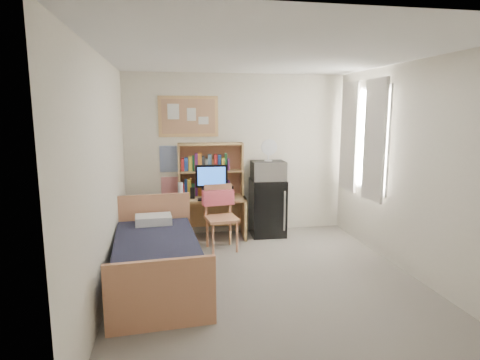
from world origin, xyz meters
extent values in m
cube|color=gray|center=(0.00, 0.00, -0.01)|extent=(3.60, 4.20, 0.02)
cube|color=white|center=(0.00, 0.00, 2.60)|extent=(3.60, 4.20, 0.02)
cube|color=white|center=(0.00, 2.10, 1.30)|extent=(3.60, 0.04, 2.60)
cube|color=white|center=(0.00, -2.10, 1.30)|extent=(3.60, 0.04, 2.60)
cube|color=white|center=(-1.80, 0.00, 1.30)|extent=(0.04, 4.20, 2.60)
cube|color=white|center=(1.80, 0.00, 1.30)|extent=(0.04, 4.20, 2.60)
cube|color=white|center=(1.75, 1.20, 1.60)|extent=(0.10, 1.40, 1.70)
cube|color=silver|center=(1.72, 0.80, 1.60)|extent=(0.04, 0.55, 1.70)
cube|color=silver|center=(1.72, 1.60, 1.60)|extent=(0.04, 0.55, 1.70)
cube|color=tan|center=(-0.78, 2.08, 1.92)|extent=(0.94, 0.03, 0.64)
cube|color=#26489B|center=(-1.10, 2.09, 1.25)|extent=(0.30, 0.01, 0.42)
cube|color=red|center=(-1.10, 2.09, 0.78)|extent=(0.28, 0.01, 0.36)
cube|color=tan|center=(-0.46, 1.80, 0.33)|extent=(1.09, 0.60, 0.66)
cube|color=tan|center=(-0.38, 1.21, 0.48)|extent=(0.54, 0.54, 0.95)
cube|color=black|center=(0.45, 1.81, 0.46)|extent=(0.56, 0.56, 0.92)
cube|color=black|center=(-1.28, 0.13, 0.27)|extent=(1.10, 2.01, 0.54)
cube|color=tan|center=(-0.45, 1.95, 1.09)|extent=(1.04, 0.33, 0.84)
cube|color=black|center=(-0.46, 1.74, 0.93)|extent=(0.49, 0.07, 0.52)
cube|color=black|center=(-0.47, 1.60, 0.68)|extent=(0.45, 0.17, 0.02)
cube|color=black|center=(-0.76, 1.76, 0.75)|extent=(0.07, 0.07, 0.17)
cube|color=black|center=(-0.16, 1.72, 0.76)|extent=(0.08, 0.08, 0.18)
cylinder|color=white|center=(-0.94, 1.73, 0.80)|extent=(0.08, 0.08, 0.26)
cube|color=#E95869|center=(-0.40, 1.41, 0.74)|extent=(0.48, 0.20, 0.22)
cube|color=#B6B6BA|center=(0.45, 1.79, 1.07)|extent=(0.54, 0.42, 0.30)
cylinder|color=white|center=(0.45, 1.79, 1.37)|extent=(0.26, 0.26, 0.31)
cube|color=white|center=(-1.33, 0.88, 0.59)|extent=(0.49, 0.36, 0.11)
camera|label=1|loc=(-1.11, -4.36, 2.00)|focal=30.00mm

